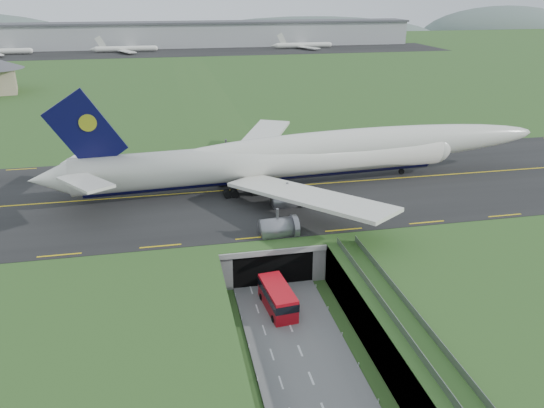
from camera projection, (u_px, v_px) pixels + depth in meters
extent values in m
plane|color=#2B5221|center=(285.00, 315.00, 71.62)|extent=(900.00, 900.00, 0.00)
cube|color=gray|center=(286.00, 296.00, 70.49)|extent=(800.00, 800.00, 6.00)
cube|color=slate|center=(299.00, 349.00, 64.78)|extent=(12.00, 75.00, 0.20)
cube|color=black|center=(246.00, 189.00, 99.26)|extent=(800.00, 44.00, 0.18)
cube|color=gray|center=(260.00, 222.00, 86.78)|extent=(16.00, 22.00, 1.00)
cube|color=gray|center=(218.00, 240.00, 86.42)|extent=(2.00, 22.00, 6.00)
cube|color=gray|center=(301.00, 232.00, 89.03)|extent=(2.00, 22.00, 6.00)
cube|color=black|center=(266.00, 252.00, 83.38)|extent=(12.00, 12.00, 5.00)
cube|color=#A8A8A3|center=(273.00, 252.00, 76.72)|extent=(17.00, 0.50, 0.80)
cube|color=#A8A8A3|center=(430.00, 356.00, 54.70)|extent=(3.00, 53.00, 0.50)
cube|color=gray|center=(418.00, 352.00, 54.15)|extent=(0.06, 53.00, 1.00)
cube|color=gray|center=(443.00, 348.00, 54.68)|extent=(0.06, 53.00, 1.00)
cylinder|color=#A8A8A3|center=(416.00, 364.00, 58.10)|extent=(0.90, 0.90, 5.60)
cylinder|color=#A8A8A3|center=(375.00, 305.00, 68.98)|extent=(0.90, 0.90, 5.60)
cylinder|color=silver|center=(268.00, 161.00, 98.31)|extent=(70.04, 11.26, 6.57)
sphere|color=silver|center=(435.00, 147.00, 106.93)|extent=(6.85, 6.85, 6.43)
cone|color=silver|center=(50.00, 179.00, 88.92)|extent=(7.59, 6.71, 6.24)
ellipsoid|color=silver|center=(362.00, 146.00, 102.41)|extent=(77.68, 11.25, 6.89)
ellipsoid|color=black|center=(431.00, 144.00, 106.37)|extent=(4.78, 3.18, 2.30)
cylinder|color=black|center=(268.00, 174.00, 99.27)|extent=(66.30, 7.22, 2.76)
cube|color=silver|center=(258.00, 143.00, 113.85)|extent=(19.99, 30.76, 2.76)
cube|color=silver|center=(89.00, 155.00, 96.73)|extent=(8.83, 12.19, 1.05)
cube|color=silver|center=(307.00, 196.00, 84.55)|extent=(23.10, 29.53, 2.76)
cube|color=silver|center=(85.00, 182.00, 82.99)|extent=(9.88, 12.03, 1.05)
cube|color=black|center=(86.00, 132.00, 87.67)|extent=(13.06, 1.49, 14.52)
cylinder|color=gold|center=(88.00, 122.00, 87.21)|extent=(2.91, 0.91, 2.87)
cylinder|color=slate|center=(259.00, 166.00, 108.77)|extent=(5.55, 3.74, 3.39)
cylinder|color=slate|center=(226.00, 154.00, 117.19)|extent=(5.55, 3.74, 3.39)
cylinder|color=slate|center=(287.00, 200.00, 91.38)|extent=(5.55, 3.74, 3.39)
cylinder|color=slate|center=(277.00, 229.00, 80.56)|extent=(5.55, 3.74, 3.39)
cylinder|color=black|center=(401.00, 171.00, 106.93)|extent=(1.16, 0.59, 1.13)
cube|color=black|center=(244.00, 186.00, 98.83)|extent=(6.63, 7.58, 1.44)
cube|color=red|center=(278.00, 298.00, 72.19)|extent=(3.99, 8.73, 3.38)
cube|color=black|center=(278.00, 294.00, 71.94)|extent=(4.07, 8.85, 1.13)
cube|color=black|center=(278.00, 307.00, 72.73)|extent=(3.71, 8.15, 0.56)
cylinder|color=black|center=(274.00, 319.00, 69.77)|extent=(0.49, 1.05, 1.02)
cylinder|color=black|center=(262.00, 297.00, 74.76)|extent=(0.49, 1.05, 1.02)
cylinder|color=black|center=(295.00, 315.00, 70.58)|extent=(0.49, 1.05, 1.02)
cylinder|color=black|center=(281.00, 294.00, 75.57)|extent=(0.49, 1.05, 1.02)
cube|color=#B2B2B2|center=(180.00, 35.00, 338.69)|extent=(300.00, 22.00, 15.00)
cube|color=#4C4C51|center=(180.00, 23.00, 335.87)|extent=(302.00, 24.00, 1.20)
cube|color=black|center=(184.00, 52.00, 314.25)|extent=(320.00, 50.00, 0.08)
cylinder|color=silver|center=(126.00, 49.00, 311.80)|extent=(34.00, 3.20, 3.20)
cylinder|color=silver|center=(303.00, 45.00, 331.96)|extent=(34.00, 3.20, 3.20)
ellipsoid|color=slate|center=(308.00, 42.00, 485.61)|extent=(260.00, 91.00, 44.00)
ellipsoid|color=slate|center=(503.00, 38.00, 522.92)|extent=(180.00, 63.00, 60.00)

